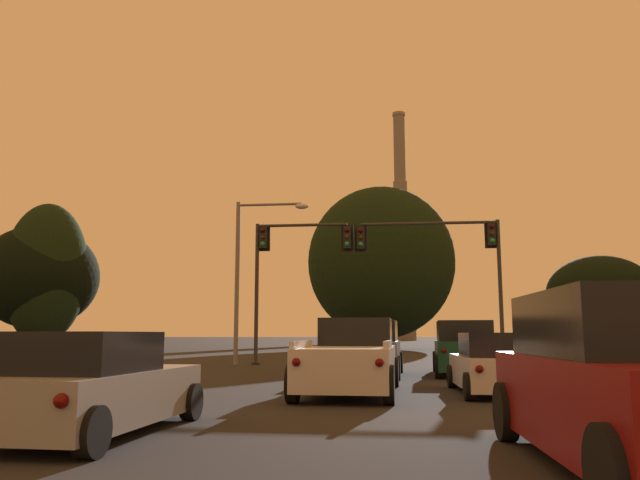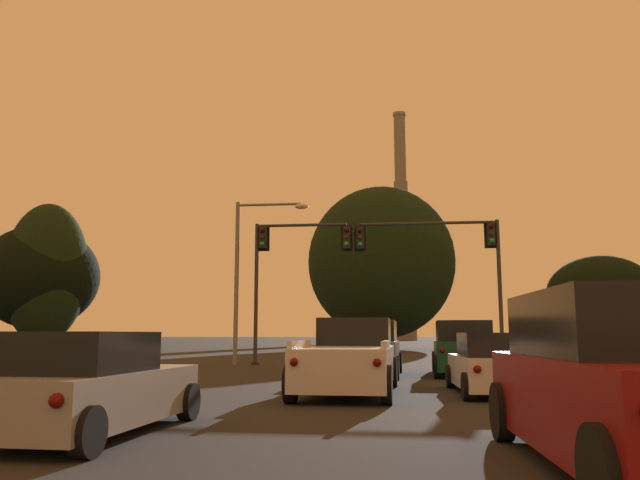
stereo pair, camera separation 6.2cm
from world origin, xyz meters
name	(u,v)px [view 1 (the left image)]	position (x,y,z in m)	size (l,w,h in m)	color
suv_right_lane_third	(634,383)	(3.33, 5.93, 0.90)	(2.21, 4.95, 1.86)	maroon
suv_center_lane_front	(370,349)	(0.10, 20.62, 0.90)	(2.26, 4.96, 1.86)	#4C4F54
suv_right_lane_front	(464,349)	(3.32, 21.40, 0.90)	(2.31, 4.98, 1.86)	#0F3823
pickup_truck_center_lane_second	(352,359)	(-0.14, 14.41, 0.80)	(2.32, 5.55, 1.82)	silver
hatchback_left_lane_third	(92,387)	(-3.36, 7.55, 0.66)	(2.02, 4.15, 1.44)	gray
hatchback_right_lane_second	(496,366)	(3.28, 14.37, 0.66)	(1.98, 4.14, 1.44)	silver
traffic_light_overhead_right	(451,253)	(3.57, 27.92, 5.09)	(6.78, 0.50, 6.61)	#2D2D30
traffic_light_overhead_left	(288,257)	(-4.01, 27.82, 5.02)	(4.78, 0.50, 6.62)	#2D2D30
street_lamp	(250,261)	(-5.75, 27.52, 4.79)	(3.48, 0.36, 7.64)	slate
smokestack	(401,248)	(3.10, 135.29, 19.97)	(5.70, 5.70, 50.91)	slate
treeline_center_right	(38,277)	(-36.69, 61.57, 7.42)	(12.71, 11.44, 12.97)	black
treeline_far_left	(46,273)	(-35.25, 60.44, 7.77)	(8.60, 7.74, 15.15)	black
treeline_left_mid	(600,294)	(23.19, 69.26, 5.67)	(11.21, 10.09, 9.83)	black
treeline_right_mid	(381,262)	(-0.12, 58.29, 8.19)	(13.93, 12.54, 15.45)	black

